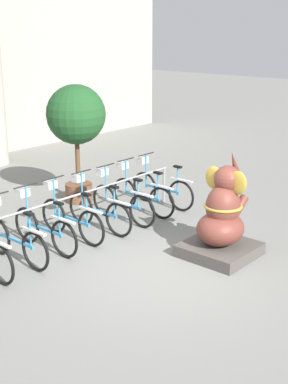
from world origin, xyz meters
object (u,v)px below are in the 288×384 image
object	(u,v)px
bicycle_7	(141,194)
potted_tree	(76,120)
bicycle_3	(43,227)
bicycle_2	(14,238)
bicycle_4	(70,217)
bicycle_6	(121,202)
elephant_statue	(222,221)
bicycle_5	(98,209)
bicycle_8	(161,187)

from	to	relation	value
bicycle_7	potted_tree	size ratio (longest dim) A/B	0.65
bicycle_3	bicycle_7	size ratio (longest dim) A/B	1.00
potted_tree	bicycle_2	bearing A→B (deg)	-151.01
bicycle_2	bicycle_4	world-z (taller)	same
bicycle_6	bicycle_7	size ratio (longest dim) A/B	1.00
bicycle_2	bicycle_3	xyz separation A→B (m)	(0.62, 0.04, 0.00)
bicycle_3	bicycle_7	distance (m)	2.50
bicycle_3	elephant_statue	xyz separation A→B (m)	(1.80, -2.41, 0.19)
bicycle_5	elephant_statue	bearing A→B (deg)	-76.77
bicycle_7	potted_tree	xyz separation A→B (m)	(-0.32, 1.53, 1.38)
bicycle_2	potted_tree	bearing A→B (deg)	28.99
bicycle_4	elephant_statue	size ratio (longest dim) A/B	0.93
bicycle_4	bicycle_5	distance (m)	0.63
bicycle_7	bicycle_8	distance (m)	0.62
bicycle_6	potted_tree	world-z (taller)	potted_tree
bicycle_8	bicycle_2	bearing A→B (deg)	-179.77
bicycle_3	potted_tree	bearing A→B (deg)	34.71
bicycle_3	bicycle_5	bearing A→B (deg)	-1.96
bicycle_2	bicycle_3	bearing A→B (deg)	4.11
potted_tree	bicycle_8	bearing A→B (deg)	-58.34
bicycle_4	bicycle_8	world-z (taller)	same
bicycle_6	bicycle_7	xyz separation A→B (m)	(0.62, 0.03, 0.00)
bicycle_6	elephant_statue	xyz separation A→B (m)	(-0.07, -2.35, 0.19)
bicycle_7	elephant_statue	bearing A→B (deg)	-106.17
bicycle_8	elephant_statue	bearing A→B (deg)	-118.95
bicycle_4	elephant_statue	xyz separation A→B (m)	(1.18, -2.42, 0.19)
bicycle_2	elephant_statue	world-z (taller)	elephant_statue
bicycle_3	bicycle_5	distance (m)	1.25
bicycle_6	potted_tree	bearing A→B (deg)	79.08
bicycle_3	bicycle_5	size ratio (longest dim) A/B	1.00
bicycle_4	bicycle_5	size ratio (longest dim) A/B	1.00
bicycle_4	bicycle_8	xyz separation A→B (m)	(2.50, -0.04, 0.00)
bicycle_7	elephant_statue	distance (m)	2.49
bicycle_8	potted_tree	world-z (taller)	potted_tree
bicycle_5	bicycle_6	world-z (taller)	same
potted_tree	bicycle_7	bearing A→B (deg)	-78.07
bicycle_2	bicycle_7	distance (m)	3.12
bicycle_6	elephant_statue	distance (m)	2.36
elephant_statue	bicycle_8	bearing A→B (deg)	61.05
bicycle_7	bicycle_8	world-z (taller)	same
bicycle_2	bicycle_3	distance (m)	0.63
bicycle_5	potted_tree	size ratio (longest dim) A/B	0.65
bicycle_2	potted_tree	xyz separation A→B (m)	(2.80, 1.55, 1.38)
bicycle_5	bicycle_8	xyz separation A→B (m)	(1.87, 0.01, 0.00)
bicycle_2	bicycle_4	size ratio (longest dim) A/B	1.00
bicycle_8	potted_tree	xyz separation A→B (m)	(-0.95, 1.54, 1.38)
bicycle_2	bicycle_8	xyz separation A→B (m)	(3.74, 0.02, 0.00)
bicycle_4	bicycle_5	bearing A→B (deg)	-5.32
bicycle_6	bicycle_4	bearing A→B (deg)	176.73
bicycle_3	bicycle_8	xyz separation A→B (m)	(3.12, -0.03, 0.00)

